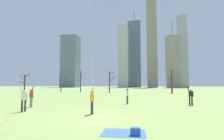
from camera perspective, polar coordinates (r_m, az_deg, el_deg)
The scene contains 18 objects.
ground_plane at distance 11.53m, azimuth -4.85°, elevation -14.66°, with size 400.00×400.00×0.00m, color #7A934C.
kite_flyer_far_back_teal at distance 16.86m, azimuth -21.25°, elevation 1.37°, with size 6.84×2.43×15.77m.
kite_flyer_midfield_right_purple at distance 14.53m, azimuth -31.72°, elevation 3.97°, with size 4.88×7.83×17.15m.
kite_flyer_midfield_center_white at distance 11.25m, azimuth -6.98°, elevation 7.03°, with size 1.31×6.90×15.69m.
kite_flyer_foreground_right_green at distance 19.12m, azimuth 20.10°, elevation 2.23°, with size 5.36×0.82×14.01m.
bystander_watching_nearby at distance 19.06m, azimuth 4.90°, elevation -7.97°, with size 0.23×0.51×1.62m.
picnic_spot at distance 7.69m, azimuth 5.84°, elevation -19.02°, with size 1.83×1.43×0.31m.
bare_tree_left_of_center at distance 52.28m, azimuth -15.84°, elevation -4.09°, with size 0.63×1.72×5.10m.
bare_tree_far_right_edge at distance 48.66m, azimuth -9.92°, elevation -3.40°, with size 1.25×3.24×5.63m.
bare_tree_rightmost at distance 44.08m, azimuth -0.71°, elevation -3.62°, with size 1.74×2.48×5.28m.
bare_tree_right_of_center at distance 56.01m, azimuth -26.06°, elevation -3.58°, with size 2.26×2.52×5.05m.
bare_tree_leftmost at distance 45.01m, azimuth 18.46°, elevation -3.19°, with size 1.70×3.17×5.71m.
skyline_wide_slab at distance 130.27m, azimuth 3.71°, elevation 4.17°, with size 6.89×11.97×44.10m.
skyline_squat_block at distance 131.71m, azimuth 12.53°, elevation 9.19°, with size 6.68×8.67×72.37m.
skyline_mid_tower_right at distance 124.33m, azimuth 18.75°, elevation 2.60°, with size 8.69×5.70×44.29m.
skyline_tall_tower at distance 137.90m, azimuth 21.54°, elevation 5.58°, with size 5.99×6.12×51.63m.
skyline_slender_spire at distance 137.56m, azimuth -13.06°, elevation 2.61°, with size 11.86×11.12×38.37m.
skyline_short_annex at distance 144.41m, azimuth 7.13°, elevation 5.13°, with size 10.01×5.65×61.40m.
Camera 1 is at (2.71, -11.03, 2.00)m, focal length 28.74 mm.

